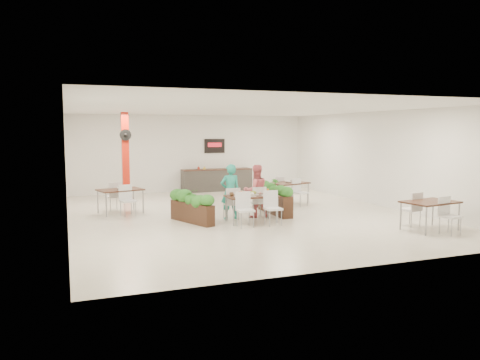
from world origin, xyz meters
The scene contains 12 objects.
ground centered at (0.00, 0.00, 0.00)m, with size 12.00×12.00×0.00m, color beige.
room_shell centered at (0.00, 0.00, 2.01)m, with size 10.10×12.10×3.22m.
red_column centered at (-3.00, 3.79, 1.64)m, with size 0.40×0.41×3.20m.
service_counter centered at (1.00, 5.65, 0.49)m, with size 3.00×0.64×2.20m.
main_table centered at (-0.19, -1.23, 0.64)m, with size 1.42×1.65×0.92m.
diner_man centered at (-0.58, -0.57, 0.80)m, with size 0.58×0.38×1.59m, color teal.
diner_woman centered at (0.22, -0.57, 0.78)m, with size 0.76×0.59×1.56m, color #F06B74.
planter_left centered at (-1.76, -0.72, 0.50)m, with size 0.91×1.70×0.93m.
planter_right centered at (1.00, -0.22, 0.51)m, with size 0.43×2.05×1.07m.
side_table_a centered at (-3.45, 1.53, 0.64)m, with size 1.47×1.67×0.92m.
side_table_b centered at (2.24, 1.38, 0.64)m, with size 1.56×1.67×0.92m.
side_table_c centered at (3.71, -3.82, 0.64)m, with size 1.49×1.67×0.92m.
Camera 1 is at (-4.99, -13.19, 2.54)m, focal length 35.00 mm.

